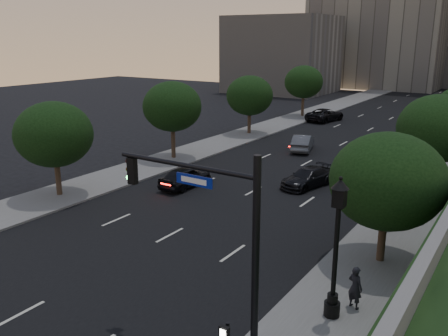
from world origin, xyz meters
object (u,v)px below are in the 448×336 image
Objects in this scene: street_lamp at (335,255)px; sedan_near_right at (308,178)px; pedestrian_b at (387,213)px; sedan_mid_left at (303,143)px; sedan_near_left at (185,177)px; traffic_signal_mast at (226,252)px; sedan_far_left at (325,115)px; pedestrian_a at (355,287)px; pedestrian_c at (404,207)px; sedan_far_right at (415,141)px.

street_lamp is 1.22× the size of sedan_near_right.
sedan_mid_left is at bearing -31.80° from pedestrian_b.
sedan_near_right is at bearing -144.63° from sedan_near_left.
traffic_signal_mast reaches higher than sedan_near_right.
traffic_signal_mast is at bearing 118.27° from sedan_far_left.
traffic_signal_mast is 1.22× the size of sedan_far_left.
street_lamp is at bearing 113.74° from pedestrian_b.
pedestrian_a is 10.01m from pedestrian_c.
sedan_far_left is (-14.28, 44.87, -2.87)m from traffic_signal_mast.
street_lamp is 16.60m from sedan_near_right.
pedestrian_a is at bearing -66.37° from sedan_far_right.
pedestrian_a is at bearing 93.93° from pedestrian_c.
sedan_far_right is at bearing 152.15° from sedan_far_left.
sedan_mid_left is 2.55× the size of pedestrian_b.
pedestrian_b is (14.05, -0.28, 0.32)m from sedan_near_left.
street_lamp is at bearing -67.57° from sedan_far_right.
traffic_signal_mast is 3.70× the size of pedestrian_c.
sedan_near_left is 15.00m from sedan_mid_left.
sedan_mid_left is 0.81× the size of sedan_far_left.
street_lamp reaches higher than pedestrian_c.
sedan_mid_left is at bearing 116.41° from street_lamp.
sedan_far_right is at bearing 96.69° from street_lamp.
sedan_near_left reaches higher than sedan_near_right.
street_lamp reaches higher than sedan_mid_left.
sedan_near_right is (7.20, 4.83, -0.07)m from sedan_near_left.
pedestrian_a is at bearing 123.72° from sedan_far_left.
pedestrian_a reaches higher than sedan_far_left.
traffic_signal_mast is at bearing 82.12° from pedestrian_c.
traffic_signal_mast is 34.71m from sedan_far_right.
sedan_near_left is 14.06m from pedestrian_b.
street_lamp is 27.65m from sedan_mid_left.
pedestrian_a is (0.52, 1.01, -1.62)m from street_lamp.
pedestrian_b is (-1.08, 8.61, 0.05)m from pedestrian_a.
sedan_near_right is (4.85, -9.99, -0.10)m from sedan_mid_left.
pedestrian_c is (7.41, -3.71, 0.43)m from sedan_near_right.
pedestrian_a reaches higher than sedan_mid_left.
pedestrian_c is (12.26, -13.70, 0.33)m from sedan_mid_left.
pedestrian_c is at bearing -12.84° from sedan_near_right.
sedan_far_right reaches higher than sedan_near_right.
sedan_far_left is 43.57m from pedestrian_a.
pedestrian_b is (6.86, -5.10, 0.39)m from sedan_near_right.
sedan_near_left is (-12.32, 13.67, -2.93)m from traffic_signal_mast.
sedan_mid_left is 19.10m from pedestrian_b.
sedan_near_right is 0.98× the size of sedan_far_right.
pedestrian_c is at bearing -91.37° from pedestrian_b.
traffic_signal_mast reaches higher than street_lamp.
street_lamp reaches higher than sedan_near_right.
sedan_far_left is at bearing 157.27° from sedan_far_right.
pedestrian_b is at bearing 93.35° from street_lamp.
pedestrian_b reaches higher than sedan_near_right.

